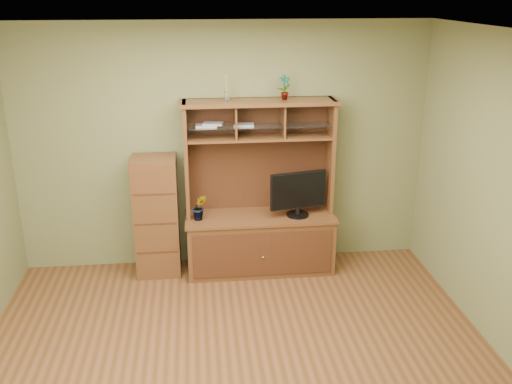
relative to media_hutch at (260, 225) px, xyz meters
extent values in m
cube|color=#4F2F16|center=(-0.37, -1.73, -0.53)|extent=(4.50, 4.00, 0.02)
cube|color=white|center=(-0.37, -1.73, 2.19)|extent=(4.50, 4.00, 0.02)
cube|color=#67693E|center=(-0.37, 0.28, 0.83)|extent=(4.50, 0.02, 2.70)
cube|color=#4D2C16|center=(0.00, -0.02, -0.21)|extent=(1.60, 0.55, 0.62)
cube|color=#39200F|center=(0.00, -0.30, -0.21)|extent=(1.50, 0.01, 0.50)
sphere|color=silver|center=(0.00, -0.32, -0.24)|extent=(0.02, 0.02, 0.02)
cube|color=#4D2C16|center=(0.00, -0.02, 0.11)|extent=(1.64, 0.59, 0.03)
cube|color=#4D2C16|center=(-0.78, 0.08, 0.75)|extent=(0.04, 0.35, 1.25)
cube|color=#4D2C16|center=(0.78, 0.08, 0.75)|extent=(0.04, 0.35, 1.25)
cube|color=#39200F|center=(0.00, 0.24, 0.75)|extent=(1.52, 0.02, 1.25)
cube|color=#4D2C16|center=(0.00, 0.08, 1.36)|extent=(1.66, 0.40, 0.04)
cube|color=#4D2C16|center=(0.00, 0.08, 0.98)|extent=(1.52, 0.32, 0.02)
cube|color=#4D2C16|center=(-0.25, 0.08, 1.16)|extent=(0.02, 0.31, 0.35)
cube|color=#4D2C16|center=(0.25, 0.08, 1.16)|extent=(0.02, 0.31, 0.35)
cube|color=silver|center=(0.00, 0.07, 1.11)|extent=(1.50, 0.27, 0.01)
cylinder|color=black|center=(0.41, -0.08, 0.14)|extent=(0.24, 0.24, 0.02)
cylinder|color=black|center=(0.41, -0.08, 0.19)|extent=(0.05, 0.05, 0.08)
cube|color=black|center=(0.41, -0.08, 0.42)|extent=(0.62, 0.18, 0.41)
imported|color=#2D551D|center=(-0.66, -0.08, 0.27)|extent=(0.16, 0.13, 0.29)
imported|color=#2B5F21|center=(0.26, 0.08, 1.51)|extent=(0.16, 0.13, 0.26)
cylinder|color=silver|center=(-0.34, 0.08, 1.43)|extent=(0.05, 0.05, 0.10)
cylinder|color=#A38551|center=(-0.34, 0.08, 1.56)|extent=(0.03, 0.03, 0.17)
cube|color=#A2A1A6|center=(-0.56, 0.08, 1.12)|extent=(0.23, 0.17, 0.02)
cube|color=#A2A1A6|center=(-0.49, 0.08, 1.14)|extent=(0.23, 0.19, 0.02)
cube|color=#A2A1A6|center=(-0.16, 0.08, 1.12)|extent=(0.22, 0.18, 0.02)
cube|color=#4D2C16|center=(-1.13, 0.04, 0.14)|extent=(0.47, 0.43, 1.32)
cube|color=#39200F|center=(-1.13, -0.18, -0.19)|extent=(0.43, 0.01, 0.02)
cube|color=#39200F|center=(-1.13, -0.18, 0.14)|extent=(0.43, 0.01, 0.01)
cube|color=#39200F|center=(-1.13, -0.18, 0.47)|extent=(0.43, 0.01, 0.01)
camera|label=1|loc=(-0.68, -5.79, 2.48)|focal=40.00mm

